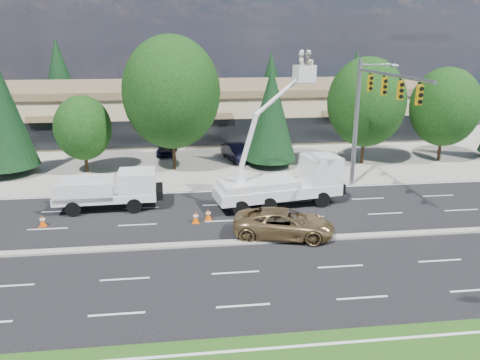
{
  "coord_description": "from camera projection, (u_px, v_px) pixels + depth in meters",
  "views": [
    {
      "loc": [
        -2.13,
        -22.43,
        10.38
      ],
      "look_at": [
        1.03,
        3.52,
        2.4
      ],
      "focal_mm": 35.0,
      "sensor_mm": 36.0,
      "label": 1
    }
  ],
  "objects": [
    {
      "name": "tree_front_f",
      "position": [
        366.0,
        102.0,
        38.78
      ],
      "size": [
        6.46,
        6.46,
        8.96
      ],
      "color": "#332114",
      "rests_on": "ground"
    },
    {
      "name": "traffic_cone_c",
      "position": [
        208.0,
        214.0,
        27.72
      ],
      "size": [
        0.4,
        0.4,
        0.7
      ],
      "color": "#DC5106",
      "rests_on": "ground"
    },
    {
      "name": "tree_back_d",
      "position": [
        355.0,
        80.0,
        65.64
      ],
      "size": [
        4.38,
        4.38,
        8.64
      ],
      "color": "#332114",
      "rests_on": "ground"
    },
    {
      "name": "minivan",
      "position": [
        284.0,
        223.0,
        25.28
      ],
      "size": [
        5.86,
        3.71,
        1.51
      ],
      "primitive_type": "imported",
      "rotation": [
        0.0,
        0.0,
        1.33
      ],
      "color": "olive",
      "rests_on": "ground"
    },
    {
      "name": "tree_front_g",
      "position": [
        445.0,
        107.0,
        39.74
      ],
      "size": [
        5.83,
        5.83,
        8.09
      ],
      "color": "#332114",
      "rests_on": "ground"
    },
    {
      "name": "bucket_truck",
      "position": [
        287.0,
        175.0,
        29.78
      ],
      "size": [
        8.37,
        3.86,
        9.68
      ],
      "rotation": [
        0.0,
        0.0,
        0.18
      ],
      "color": "white",
      "rests_on": "ground"
    },
    {
      "name": "tree_back_b",
      "position": [
        168.0,
        75.0,
        62.35
      ],
      "size": [
        5.31,
        5.31,
        10.46
      ],
      "color": "#332114",
      "rests_on": "ground"
    },
    {
      "name": "road_median",
      "position": [
        229.0,
        243.0,
        24.56
      ],
      "size": [
        120.0,
        0.55,
        0.12
      ],
      "primitive_type": "cube",
      "color": "gray",
      "rests_on": "ground"
    },
    {
      "name": "signal_mast",
      "position": [
        370.0,
        106.0,
        30.65
      ],
      "size": [
        2.76,
        10.16,
        9.0
      ],
      "color": "gray",
      "rests_on": "ground"
    },
    {
      "name": "ground",
      "position": [
        229.0,
        244.0,
        24.57
      ],
      "size": [
        140.0,
        140.0,
        0.0
      ],
      "primitive_type": "plane",
      "color": "black",
      "rests_on": "ground"
    },
    {
      "name": "tree_front_d",
      "position": [
        171.0,
        92.0,
        36.64
      ],
      "size": [
        7.7,
        7.7,
        10.69
      ],
      "color": "#332114",
      "rests_on": "ground"
    },
    {
      "name": "strip_mall",
      "position": [
        202.0,
        108.0,
        52.21
      ],
      "size": [
        50.4,
        15.4,
        5.5
      ],
      "color": "tan",
      "rests_on": "ground"
    },
    {
      "name": "tree_front_c",
      "position": [
        83.0,
        128.0,
        36.61
      ],
      "size": [
        4.42,
        4.42,
        6.13
      ],
      "color": "#332114",
      "rests_on": "ground"
    },
    {
      "name": "traffic_cone_a",
      "position": [
        42.0,
        221.0,
        26.75
      ],
      "size": [
        0.4,
        0.4,
        0.7
      ],
      "color": "#DC5106",
      "rests_on": "ground"
    },
    {
      "name": "tree_back_a",
      "position": [
        59.0,
        76.0,
        60.74
      ],
      "size": [
        5.3,
        5.3,
        10.45
      ],
      "color": "#332114",
      "rests_on": "ground"
    },
    {
      "name": "traffic_cone_b",
      "position": [
        196.0,
        217.0,
        27.26
      ],
      "size": [
        0.4,
        0.4,
        0.7
      ],
      "color": "#DC5106",
      "rests_on": "ground"
    },
    {
      "name": "utility_pickup",
      "position": [
        114.0,
        193.0,
        29.42
      ],
      "size": [
        6.3,
        2.65,
        2.38
      ],
      "rotation": [
        0.0,
        0.0,
        0.04
      ],
      "color": "white",
      "rests_on": "ground"
    },
    {
      "name": "parked_car_west",
      "position": [
        167.0,
        147.0,
        43.18
      ],
      "size": [
        2.02,
        4.07,
        1.33
      ],
      "primitive_type": "imported",
      "rotation": [
        0.0,
        0.0,
        -0.12
      ],
      "color": "black",
      "rests_on": "ground"
    },
    {
      "name": "concrete_apron",
      "position": [
        208.0,
        154.0,
        43.56
      ],
      "size": [
        140.0,
        22.0,
        0.01
      ],
      "primitive_type": "cube",
      "color": "gray",
      "rests_on": "ground"
    },
    {
      "name": "parked_car_east",
      "position": [
        237.0,
        152.0,
        41.13
      ],
      "size": [
        2.52,
        4.62,
        1.45
      ],
      "primitive_type": "imported",
      "rotation": [
        0.0,
        0.0,
        0.24
      ],
      "color": "black",
      "rests_on": "ground"
    },
    {
      "name": "tree_front_e",
      "position": [
        271.0,
        114.0,
        38.09
      ],
      "size": [
        4.2,
        4.2,
        8.29
      ],
      "color": "#332114",
      "rests_on": "ground"
    },
    {
      "name": "tree_back_c",
      "position": [
        271.0,
        81.0,
        64.25
      ],
      "size": [
        4.39,
        4.39,
        8.66
      ],
      "color": "#332114",
      "rests_on": "ground"
    }
  ]
}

